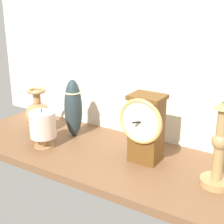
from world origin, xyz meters
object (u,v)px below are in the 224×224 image
Objects in this scene: tall_ceramic_vase at (73,108)px; pillar_candle_front at (43,127)px; mantel_clock at (145,127)px; brass_vase_bulbous at (38,114)px; candlestick_tall_left at (221,136)px.

pillar_candle_front is at bearing -103.28° from tall_ceramic_vase.
mantel_clock reaches higher than pillar_candle_front.
tall_ceramic_vase is (-29.27, 3.81, -0.67)cm from mantel_clock.
brass_vase_bulbous is (-41.97, -0.18, -4.08)cm from mantel_clock.
pillar_candle_front is (-32.13, -8.28, -4.01)cm from mantel_clock.
mantel_clock is 1.29× the size of brass_vase_bulbous.
candlestick_tall_left is at bearing 7.05° from pillar_candle_front.
brass_vase_bulbous is (-63.81, 1.42, -6.96)cm from candlestick_tall_left.
mantel_clock is 1.01× the size of tall_ceramic_vase.
candlestick_tall_left is 54.81cm from pillar_candle_front.
mantel_clock is at bearing 175.79° from candlestick_tall_left.
candlestick_tall_left is at bearing -6.05° from tall_ceramic_vase.
mantel_clock is 1.58× the size of pillar_candle_front.
tall_ceramic_vase reaches higher than brass_vase_bulbous.
brass_vase_bulbous is 0.79× the size of tall_ceramic_vase.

